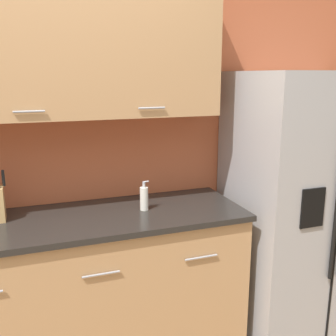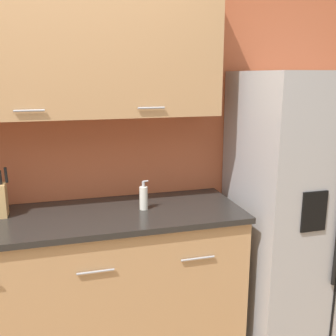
% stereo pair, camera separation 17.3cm
% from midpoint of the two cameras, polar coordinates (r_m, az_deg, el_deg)
% --- Properties ---
extents(wall_back, '(10.00, 0.39, 2.60)m').
position_cam_midpoint_polar(wall_back, '(2.53, -17.81, 7.88)').
color(wall_back, '#BC5B38').
rests_on(wall_back, ground_plane).
extents(counter_unit, '(2.43, 0.64, 0.92)m').
position_cam_midpoint_polar(counter_unit, '(2.57, -15.69, -16.55)').
color(counter_unit, black).
rests_on(counter_unit, ground_plane).
extents(refrigerator, '(0.91, 0.77, 1.75)m').
position_cam_midpoint_polar(refrigerator, '(2.87, 20.91, -4.79)').
color(refrigerator, '#9E9EA0').
rests_on(refrigerator, ground_plane).
extents(soap_dispenser, '(0.06, 0.05, 0.18)m').
position_cam_midpoint_polar(soap_dispenser, '(2.41, -1.52, -4.33)').
color(soap_dispenser, silver).
rests_on(soap_dispenser, counter_unit).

